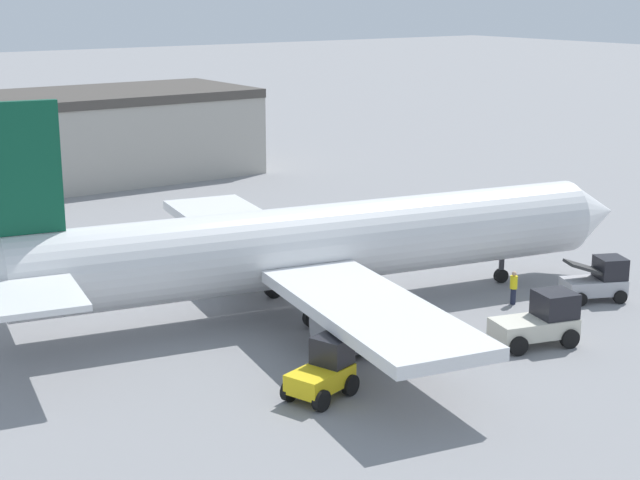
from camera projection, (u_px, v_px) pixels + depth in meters
name	position (u px, v px, depth m)	size (l,w,h in m)	color
ground_plane	(320.00, 308.00, 46.38)	(400.00, 400.00, 0.00)	gray
airplane	(302.00, 248.00, 45.26)	(35.42, 28.57, 10.38)	silver
ground_crew_worker	(514.00, 287.00, 46.73)	(0.36, 0.36, 1.63)	#1E2338
baggage_tug	(541.00, 320.00, 41.43)	(3.87, 2.77, 2.26)	beige
belt_loader_truck	(598.00, 280.00, 47.40)	(3.31, 2.78, 2.10)	#B2B2B7
pushback_tug	(324.00, 371.00, 36.14)	(2.99, 2.45, 2.16)	yellow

